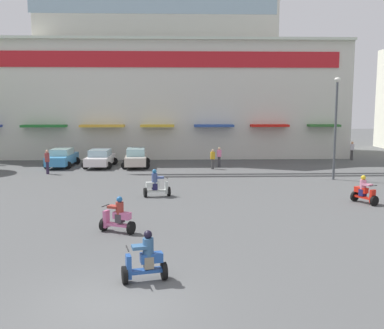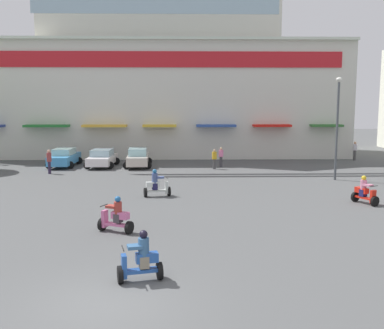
{
  "view_description": "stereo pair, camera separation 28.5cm",
  "coord_description": "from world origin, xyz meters",
  "px_view_note": "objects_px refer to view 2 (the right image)",
  "views": [
    {
      "loc": [
        1.71,
        -11.46,
        5.26
      ],
      "look_at": [
        2.57,
        12.9,
        1.9
      ],
      "focal_mm": 42.69,
      "sensor_mm": 36.0,
      "label": 1
    },
    {
      "loc": [
        1.99,
        -11.47,
        5.26
      ],
      "look_at": [
        2.57,
        12.9,
        1.9
      ],
      "focal_mm": 42.69,
      "sensor_mm": 36.0,
      "label": 2
    }
  ],
  "objects_px": {
    "pedestrian_0": "(355,150)",
    "pedestrian_3": "(49,160)",
    "scooter_rider_1": "(116,217)",
    "pedestrian_1": "(214,158)",
    "parked_car_1": "(102,158)",
    "scooter_rider_5": "(365,192)",
    "parked_car_0": "(64,157)",
    "streetlamp_near": "(337,121)",
    "pedestrian_4": "(221,156)",
    "parked_car_2": "(138,158)",
    "scooter_rider_2": "(141,260)",
    "scooter_rider_3": "(157,185)"
  },
  "relations": [
    {
      "from": "pedestrian_1",
      "to": "pedestrian_3",
      "type": "relative_size",
      "value": 0.88
    },
    {
      "from": "pedestrian_3",
      "to": "pedestrian_4",
      "type": "bearing_deg",
      "value": 14.19
    },
    {
      "from": "parked_car_2",
      "to": "pedestrian_3",
      "type": "bearing_deg",
      "value": -150.64
    },
    {
      "from": "parked_car_0",
      "to": "scooter_rider_5",
      "type": "distance_m",
      "value": 23.84
    },
    {
      "from": "parked_car_0",
      "to": "scooter_rider_1",
      "type": "xyz_separation_m",
      "value": [
        6.91,
        -19.22,
        -0.12
      ]
    },
    {
      "from": "scooter_rider_3",
      "to": "pedestrian_0",
      "type": "bearing_deg",
      "value": 42.25
    },
    {
      "from": "scooter_rider_3",
      "to": "pedestrian_3",
      "type": "distance_m",
      "value": 11.78
    },
    {
      "from": "pedestrian_0",
      "to": "pedestrian_3",
      "type": "xyz_separation_m",
      "value": [
        -25.4,
        -7.18,
        0.05
      ]
    },
    {
      "from": "streetlamp_near",
      "to": "scooter_rider_3",
      "type": "bearing_deg",
      "value": -156.19
    },
    {
      "from": "scooter_rider_2",
      "to": "parked_car_2",
      "type": "bearing_deg",
      "value": 95.53
    },
    {
      "from": "parked_car_0",
      "to": "pedestrian_4",
      "type": "relative_size",
      "value": 2.83
    },
    {
      "from": "parked_car_1",
      "to": "parked_car_0",
      "type": "bearing_deg",
      "value": 174.81
    },
    {
      "from": "parked_car_0",
      "to": "streetlamp_near",
      "type": "height_order",
      "value": "streetlamp_near"
    },
    {
      "from": "parked_car_2",
      "to": "streetlamp_near",
      "type": "distance_m",
      "value": 15.78
    },
    {
      "from": "parked_car_1",
      "to": "streetlamp_near",
      "type": "relative_size",
      "value": 0.63
    },
    {
      "from": "pedestrian_0",
      "to": "pedestrian_4",
      "type": "bearing_deg",
      "value": -162.59
    },
    {
      "from": "parked_car_1",
      "to": "scooter_rider_5",
      "type": "relative_size",
      "value": 2.9
    },
    {
      "from": "scooter_rider_3",
      "to": "streetlamp_near",
      "type": "height_order",
      "value": "streetlamp_near"
    },
    {
      "from": "parked_car_2",
      "to": "parked_car_0",
      "type": "bearing_deg",
      "value": 176.52
    },
    {
      "from": "scooter_rider_1",
      "to": "streetlamp_near",
      "type": "xyz_separation_m",
      "value": [
        13.1,
        12.26,
        3.37
      ]
    },
    {
      "from": "parked_car_1",
      "to": "pedestrian_0",
      "type": "xyz_separation_m",
      "value": [
        22.13,
        3.62,
        0.24
      ]
    },
    {
      "from": "parked_car_1",
      "to": "pedestrian_1",
      "type": "height_order",
      "value": "pedestrian_1"
    },
    {
      "from": "streetlamp_near",
      "to": "parked_car_2",
      "type": "bearing_deg",
      "value": 154.77
    },
    {
      "from": "parked_car_0",
      "to": "streetlamp_near",
      "type": "bearing_deg",
      "value": -19.16
    },
    {
      "from": "parked_car_1",
      "to": "scooter_rider_5",
      "type": "height_order",
      "value": "scooter_rider_5"
    },
    {
      "from": "scooter_rider_3",
      "to": "scooter_rider_5",
      "type": "bearing_deg",
      "value": -10.99
    },
    {
      "from": "streetlamp_near",
      "to": "scooter_rider_2",
      "type": "bearing_deg",
      "value": -123.8
    },
    {
      "from": "scooter_rider_1",
      "to": "pedestrian_3",
      "type": "distance_m",
      "value": 16.92
    },
    {
      "from": "parked_car_0",
      "to": "scooter_rider_1",
      "type": "distance_m",
      "value": 20.42
    },
    {
      "from": "pedestrian_0",
      "to": "pedestrian_1",
      "type": "relative_size",
      "value": 1.09
    },
    {
      "from": "pedestrian_0",
      "to": "pedestrian_1",
      "type": "bearing_deg",
      "value": -158.7
    },
    {
      "from": "scooter_rider_1",
      "to": "parked_car_1",
      "type": "bearing_deg",
      "value": 101.3
    },
    {
      "from": "parked_car_0",
      "to": "pedestrian_0",
      "type": "bearing_deg",
      "value": 7.53
    },
    {
      "from": "parked_car_1",
      "to": "scooter_rider_1",
      "type": "height_order",
      "value": "scooter_rider_1"
    },
    {
      "from": "scooter_rider_1",
      "to": "parked_car_0",
      "type": "bearing_deg",
      "value": 109.79
    },
    {
      "from": "pedestrian_0",
      "to": "pedestrian_1",
      "type": "distance_m",
      "value": 14.05
    },
    {
      "from": "scooter_rider_1",
      "to": "pedestrian_4",
      "type": "height_order",
      "value": "pedestrian_4"
    },
    {
      "from": "scooter_rider_1",
      "to": "scooter_rider_5",
      "type": "bearing_deg",
      "value": 22.05
    },
    {
      "from": "parked_car_0",
      "to": "pedestrian_0",
      "type": "height_order",
      "value": "pedestrian_0"
    },
    {
      "from": "parked_car_2",
      "to": "scooter_rider_1",
      "type": "relative_size",
      "value": 2.85
    },
    {
      "from": "scooter_rider_5",
      "to": "pedestrian_0",
      "type": "xyz_separation_m",
      "value": [
        6.18,
        17.62,
        0.36
      ]
    },
    {
      "from": "scooter_rider_3",
      "to": "pedestrian_3",
      "type": "height_order",
      "value": "pedestrian_3"
    },
    {
      "from": "pedestrian_3",
      "to": "streetlamp_near",
      "type": "xyz_separation_m",
      "value": [
        20.15,
        -3.11,
        2.98
      ]
    },
    {
      "from": "pedestrian_0",
      "to": "pedestrian_3",
      "type": "relative_size",
      "value": 0.96
    },
    {
      "from": "scooter_rider_1",
      "to": "pedestrian_1",
      "type": "xyz_separation_m",
      "value": [
        5.26,
        17.45,
        0.25
      ]
    },
    {
      "from": "parked_car_1",
      "to": "streetlamp_near",
      "type": "height_order",
      "value": "streetlamp_near"
    },
    {
      "from": "scooter_rider_1",
      "to": "scooter_rider_3",
      "type": "xyz_separation_m",
      "value": [
        1.27,
        7.05,
        0.01
      ]
    },
    {
      "from": "parked_car_0",
      "to": "pedestrian_0",
      "type": "relative_size",
      "value": 2.66
    },
    {
      "from": "parked_car_1",
      "to": "pedestrian_1",
      "type": "xyz_separation_m",
      "value": [
        9.04,
        -1.48,
        0.15
      ]
    },
    {
      "from": "scooter_rider_2",
      "to": "scooter_rider_5",
      "type": "height_order",
      "value": "scooter_rider_2"
    }
  ]
}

